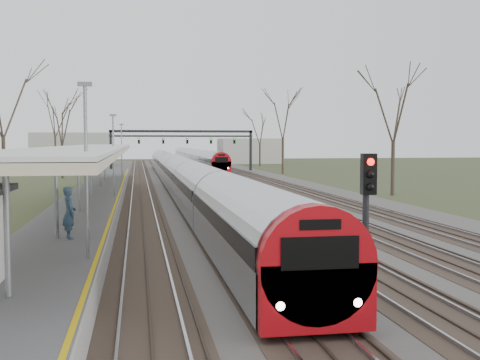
{
  "coord_description": "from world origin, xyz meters",
  "views": [
    {
      "loc": [
        -6.27,
        -3.5,
        4.38
      ],
      "look_at": [
        0.03,
        33.27,
        2.0
      ],
      "focal_mm": 45.0,
      "sensor_mm": 36.0,
      "label": 1
    }
  ],
  "objects_px": {
    "train_far": "(194,157)",
    "train_near": "(178,172)",
    "passenger": "(69,213)",
    "signal_post": "(367,210)"
  },
  "relations": [
    {
      "from": "train_far",
      "to": "train_near",
      "type": "bearing_deg",
      "value": -96.94
    },
    {
      "from": "train_near",
      "to": "train_far",
      "type": "xyz_separation_m",
      "value": [
        7.0,
        57.47,
        0.0
      ]
    },
    {
      "from": "passenger",
      "to": "signal_post",
      "type": "height_order",
      "value": "signal_post"
    },
    {
      "from": "passenger",
      "to": "train_far",
      "type": "bearing_deg",
      "value": -26.5
    },
    {
      "from": "passenger",
      "to": "signal_post",
      "type": "bearing_deg",
      "value": -152.07
    },
    {
      "from": "train_near",
      "to": "passenger",
      "type": "relative_size",
      "value": 49.15
    },
    {
      "from": "train_far",
      "to": "signal_post",
      "type": "distance_m",
      "value": 100.7
    },
    {
      "from": "train_near",
      "to": "signal_post",
      "type": "bearing_deg",
      "value": -87.67
    },
    {
      "from": "train_far",
      "to": "passenger",
      "type": "relative_size",
      "value": 40.98
    },
    {
      "from": "passenger",
      "to": "signal_post",
      "type": "xyz_separation_m",
      "value": [
        7.86,
        -7.48,
        0.81
      ]
    }
  ]
}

